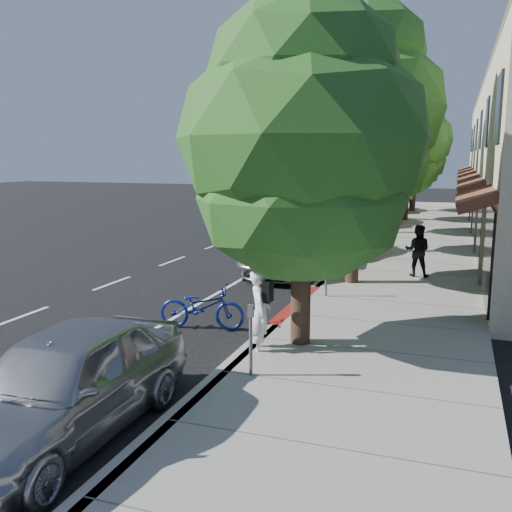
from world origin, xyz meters
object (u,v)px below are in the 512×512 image
at_px(street_tree_4, 408,146).
at_px(bicycle, 202,307).
at_px(dark_suv_far, 391,201).
at_px(pedestrian, 418,250).
at_px(cyclist, 260,313).
at_px(street_tree_0, 303,143).
at_px(street_tree_5, 415,141).
at_px(street_tree_3, 397,144).
at_px(white_pickup, 376,212).
at_px(near_car_a, 64,383).
at_px(street_tree_2, 382,134).
at_px(street_tree_1, 356,112).
at_px(dark_sedan, 339,239).
at_px(silver_suv, 290,250).

relative_size(street_tree_4, bicycle, 3.74).
xyz_separation_m(dark_suv_far, pedestrian, (3.19, -21.92, 0.13)).
height_order(cyclist, pedestrian, pedestrian).
distance_m(street_tree_0, pedestrian, 8.38).
bearing_deg(street_tree_4, street_tree_5, 90.00).
height_order(street_tree_0, pedestrian, street_tree_0).
bearing_deg(bicycle, dark_suv_far, -11.73).
bearing_deg(street_tree_3, pedestrian, -80.27).
height_order(bicycle, white_pickup, white_pickup).
distance_m(street_tree_0, near_car_a, 6.13).
xyz_separation_m(cyclist, bicycle, (-1.83, 1.25, -0.36)).
distance_m(street_tree_3, white_pickup, 5.33).
bearing_deg(bicycle, pedestrian, -41.29).
xyz_separation_m(street_tree_2, pedestrian, (1.79, -4.46, -3.78)).
relative_size(white_pickup, dark_suv_far, 1.13).
bearing_deg(street_tree_0, street_tree_4, 90.00).
xyz_separation_m(street_tree_5, white_pickup, (-1.40, -8.38, -4.10)).
xyz_separation_m(street_tree_3, near_car_a, (-2.16, -22.65, -3.66)).
bearing_deg(street_tree_1, street_tree_5, 90.00).
relative_size(street_tree_0, pedestrian, 4.25).
bearing_deg(dark_suv_far, street_tree_4, -82.99).
distance_m(street_tree_3, dark_suv_far, 12.09).
distance_m(street_tree_4, street_tree_5, 6.01).
bearing_deg(street_tree_5, bicycle, -94.83).
xyz_separation_m(street_tree_5, pedestrian, (1.79, -22.46, -3.93)).
bearing_deg(street_tree_3, street_tree_4, 90.00).
distance_m(dark_sedan, dark_suv_far, 18.46).
height_order(dark_sedan, pedestrian, pedestrian).
xyz_separation_m(street_tree_2, street_tree_3, (0.00, 6.00, -0.30)).
bearing_deg(near_car_a, street_tree_4, 85.62).
bearing_deg(street_tree_3, dark_suv_far, 96.97).
relative_size(street_tree_2, dark_suv_far, 1.54).
height_order(street_tree_3, dark_sedan, street_tree_3).
bearing_deg(street_tree_4, cyclist, -91.51).
height_order(street_tree_4, dark_sedan, street_tree_4).
relative_size(street_tree_1, near_car_a, 1.80).
xyz_separation_m(white_pickup, dark_suv_far, (0.00, 7.84, 0.03)).
xyz_separation_m(street_tree_2, dark_sedan, (-1.40, -1.00, -4.04)).
bearing_deg(street_tree_0, near_car_a, -114.89).
relative_size(bicycle, pedestrian, 1.20).
relative_size(street_tree_3, cyclist, 4.16).
distance_m(street_tree_4, dark_sedan, 13.61).
relative_size(cyclist, pedestrian, 1.07).
height_order(cyclist, silver_suv, cyclist).
bearing_deg(near_car_a, street_tree_5, 86.36).
relative_size(street_tree_2, silver_suv, 1.39).
distance_m(cyclist, bicycle, 2.25).
height_order(street_tree_0, white_pickup, street_tree_0).
bearing_deg(street_tree_1, white_pickup, 95.12).
bearing_deg(bicycle, near_car_a, 173.91).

